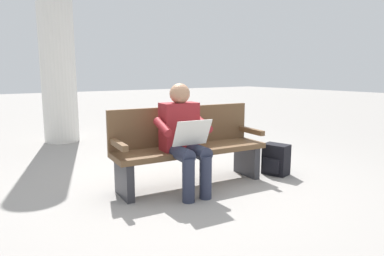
% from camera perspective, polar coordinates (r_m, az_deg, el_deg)
% --- Properties ---
extents(ground_plane, '(40.00, 40.00, 0.00)m').
position_cam_1_polar(ground_plane, '(4.04, -0.14, -9.43)').
color(ground_plane, gray).
extents(bench_near, '(1.84, 0.65, 0.90)m').
position_cam_1_polar(bench_near, '(3.98, -0.64, -2.87)').
color(bench_near, brown).
rests_on(bench_near, ground).
extents(person_seated, '(0.60, 0.60, 1.18)m').
position_cam_1_polar(person_seated, '(3.66, -1.36, -1.24)').
color(person_seated, maroon).
rests_on(person_seated, ground).
extents(backpack, '(0.30, 0.35, 0.39)m').
position_cam_1_polar(backpack, '(4.52, 13.75, -5.12)').
color(backpack, black).
rests_on(backpack, ground).
extents(support_pillar, '(0.62, 0.62, 4.08)m').
position_cam_1_polar(support_pillar, '(6.89, -21.70, 14.84)').
color(support_pillar, silver).
rests_on(support_pillar, ground).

